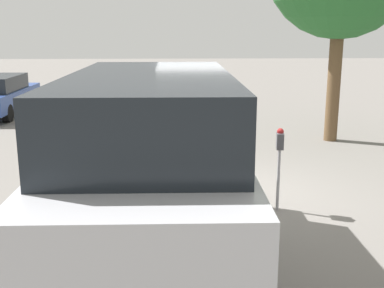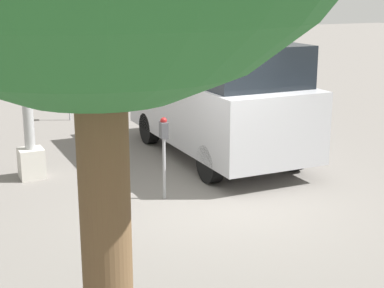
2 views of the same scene
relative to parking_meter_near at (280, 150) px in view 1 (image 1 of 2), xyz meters
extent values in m
plane|color=slate|center=(-0.52, -0.70, -1.01)|extent=(80.00, 80.00, 0.00)
cylinder|color=#9E9EA3|center=(0.00, 0.00, -0.49)|extent=(0.05, 0.05, 1.03)
cube|color=#47474C|center=(0.00, 0.00, 0.15)|extent=(0.21, 0.14, 0.26)
sphere|color=maroon|center=(0.00, 0.00, 0.30)|extent=(0.11, 0.11, 0.11)
cube|color=#B2B2B7|center=(1.94, -1.96, -0.02)|extent=(4.94, 2.05, 1.30)
cube|color=black|center=(1.82, -1.96, 1.01)|extent=(3.96, 1.88, 0.76)
cylinder|color=black|center=(0.42, -1.06, -0.67)|extent=(0.69, 0.25, 0.69)
cylinder|color=black|center=(0.40, -2.82, -0.67)|extent=(0.69, 0.25, 0.69)
cube|color=orange|center=(-11.31, -8.24, -0.58)|extent=(0.08, 0.12, 0.20)
cylinder|color=black|center=(-10.53, -6.93, -0.73)|extent=(0.57, 0.21, 0.57)
cylinder|color=black|center=(-7.87, -6.95, -0.73)|extent=(0.57, 0.21, 0.57)
cylinder|color=brown|center=(-4.96, 2.49, 0.58)|extent=(0.34, 0.34, 3.19)
camera|label=1|loc=(7.39, -1.70, 1.90)|focal=45.00mm
camera|label=2|loc=(-8.48, 3.52, 2.33)|focal=55.00mm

